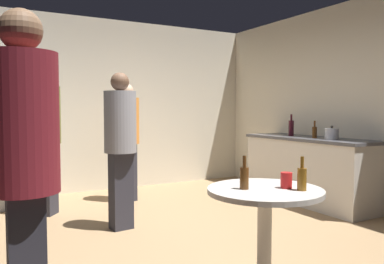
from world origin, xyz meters
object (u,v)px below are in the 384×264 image
at_px(wine_bottle_on_counter, 291,128).
at_px(beer_bottle_brown, 244,177).
at_px(person_in_olive_shirt, 46,130).
at_px(kettle, 332,134).
at_px(beer_bottle_amber, 302,178).
at_px(foreground_table, 265,203).
at_px(person_in_maroon_shirt, 24,159).
at_px(person_in_gray_shirt, 120,138).
at_px(person_in_orange_shirt, 127,133).
at_px(plastic_cup_red, 286,180).
at_px(beer_bottle_on_counter, 315,132).

xyz_separation_m(wine_bottle_on_counter, beer_bottle_brown, (-2.37, -2.09, -0.20)).
xyz_separation_m(wine_bottle_on_counter, person_in_olive_shirt, (-3.23, 0.74, 0.02)).
distance_m(kettle, beer_bottle_amber, 2.56).
relative_size(kettle, foreground_table, 0.30).
bearing_deg(kettle, person_in_maroon_shirt, -159.43).
distance_m(beer_bottle_amber, person_in_gray_shirt, 2.15).
height_order(kettle, person_in_maroon_shirt, person_in_maroon_shirt).
height_order(foreground_table, beer_bottle_amber, beer_bottle_amber).
xyz_separation_m(person_in_maroon_shirt, person_in_orange_shirt, (1.63, 3.11, -0.08)).
xyz_separation_m(person_in_maroon_shirt, person_in_gray_shirt, (1.14, 1.93, -0.06)).
relative_size(person_in_olive_shirt, person_in_gray_shirt, 1.06).
bearing_deg(beer_bottle_amber, beer_bottle_brown, 144.73).
xyz_separation_m(plastic_cup_red, person_in_orange_shirt, (-0.04, 3.14, 0.16)).
height_order(beer_bottle_on_counter, person_in_gray_shirt, person_in_gray_shirt).
distance_m(kettle, person_in_maroon_shirt, 4.00).
height_order(beer_bottle_amber, plastic_cup_red, beer_bottle_amber).
relative_size(beer_bottle_on_counter, person_in_orange_shirt, 0.14).
xyz_separation_m(kettle, foreground_table, (-2.20, -1.37, -0.34)).
relative_size(beer_bottle_on_counter, plastic_cup_red, 2.09).
height_order(foreground_table, plastic_cup_red, plastic_cup_red).
distance_m(kettle, foreground_table, 2.62).
bearing_deg(person_in_olive_shirt, person_in_gray_shirt, -20.53).
xyz_separation_m(kettle, plastic_cup_red, (-2.07, -1.44, -0.18)).
xyz_separation_m(beer_bottle_brown, person_in_gray_shirt, (-0.26, 1.85, 0.16)).
bearing_deg(plastic_cup_red, person_in_gray_shirt, 105.18).
bearing_deg(plastic_cup_red, wine_bottle_on_counter, 46.36).
bearing_deg(kettle, foreground_table, -148.11).
xyz_separation_m(wine_bottle_on_counter, person_in_maroon_shirt, (-3.77, -2.17, 0.02)).
xyz_separation_m(person_in_gray_shirt, person_in_orange_shirt, (0.49, 1.18, -0.02)).
relative_size(person_in_olive_shirt, person_in_maroon_shirt, 1.00).
relative_size(wine_bottle_on_counter, person_in_gray_shirt, 0.19).
bearing_deg(person_in_maroon_shirt, foreground_table, 1.76).
bearing_deg(person_in_orange_shirt, plastic_cup_red, -15.70).
bearing_deg(plastic_cup_red, person_in_orange_shirt, 90.76).
height_order(person_in_maroon_shirt, person_in_gray_shirt, person_in_maroon_shirt).
bearing_deg(wine_bottle_on_counter, kettle, -92.12).
relative_size(kettle, beer_bottle_amber, 1.06).
relative_size(beer_bottle_on_counter, person_in_gray_shirt, 0.14).
height_order(kettle, foreground_table, kettle).
distance_m(beer_bottle_amber, person_in_orange_shirt, 3.25).
bearing_deg(beer_bottle_brown, plastic_cup_red, -22.72).
relative_size(beer_bottle_brown, person_in_gray_shirt, 0.14).
distance_m(beer_bottle_amber, person_in_olive_shirt, 3.27).
bearing_deg(person_in_maroon_shirt, person_in_gray_shirt, 60.03).
relative_size(wine_bottle_on_counter, beer_bottle_on_counter, 1.35).
height_order(beer_bottle_brown, person_in_orange_shirt, person_in_orange_shirt).
xyz_separation_m(beer_bottle_on_counter, person_in_maroon_shirt, (-3.73, -1.68, 0.05)).
bearing_deg(foreground_table, person_in_olive_shirt, 109.15).
bearing_deg(foreground_table, person_in_maroon_shirt, -178.84).
distance_m(kettle, beer_bottle_brown, 2.70).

